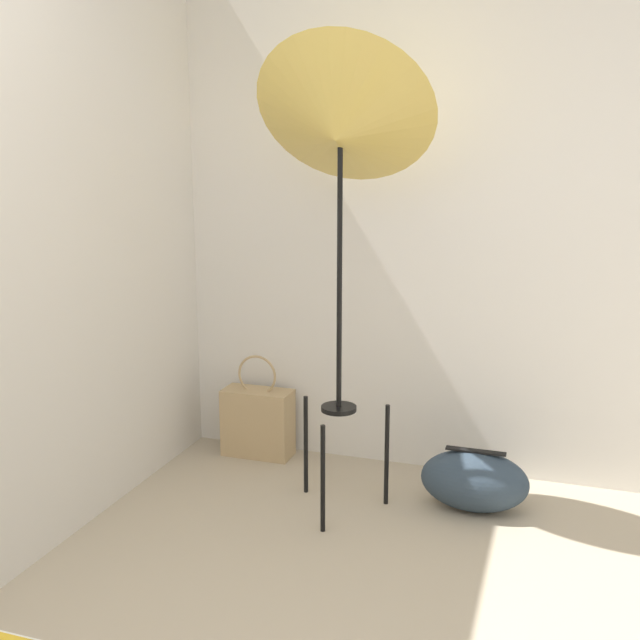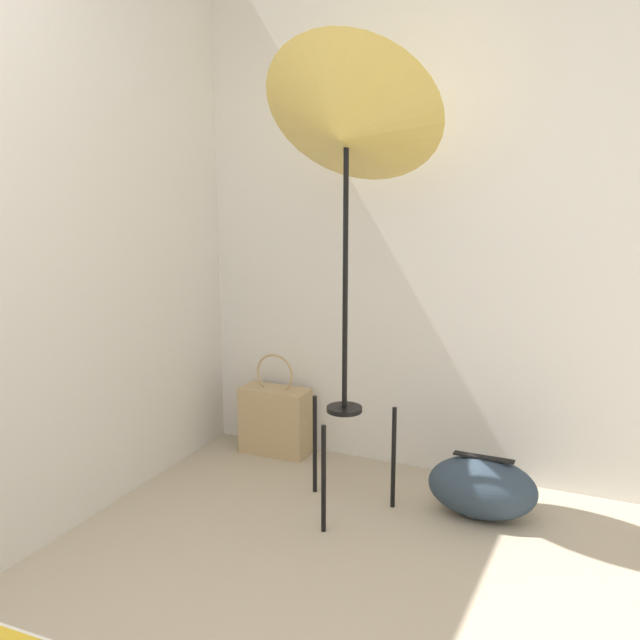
# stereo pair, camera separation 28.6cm
# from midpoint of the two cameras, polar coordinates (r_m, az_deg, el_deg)

# --- Properties ---
(wall_back) EXTENTS (8.00, 0.05, 2.60)m
(wall_back) POSITION_cam_midpoint_polar(r_m,az_deg,el_deg) (3.54, 12.18, 8.66)
(wall_back) COLOR silver
(wall_back) RESTS_ON ground_plane
(wall_side_left) EXTENTS (0.05, 8.00, 2.60)m
(wall_side_left) POSITION_cam_midpoint_polar(r_m,az_deg,el_deg) (2.86, -20.46, 7.37)
(wall_side_left) COLOR silver
(wall_side_left) RESTS_ON ground_plane
(photo_umbrella) EXTENTS (0.74, 0.63, 1.97)m
(photo_umbrella) POSITION_cam_midpoint_polar(r_m,az_deg,el_deg) (3.03, 4.82, 14.30)
(photo_umbrella) COLOR black
(photo_umbrella) RESTS_ON ground_plane
(tote_bag) EXTENTS (0.36, 0.16, 0.53)m
(tote_bag) POSITION_cam_midpoint_polar(r_m,az_deg,el_deg) (3.90, -1.32, -7.62)
(tote_bag) COLOR tan
(tote_bag) RESTS_ON ground_plane
(duffel_bag) EXTENTS (0.47, 0.27, 0.28)m
(duffel_bag) POSITION_cam_midpoint_polar(r_m,az_deg,el_deg) (3.36, 14.72, -12.30)
(duffel_bag) COLOR #2D3D4C
(duffel_bag) RESTS_ON ground_plane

